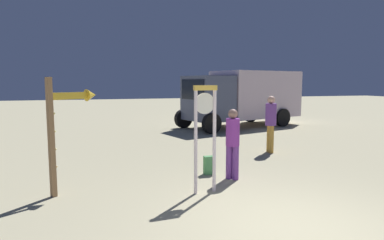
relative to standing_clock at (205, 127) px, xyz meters
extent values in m
plane|color=tan|center=(0.78, -2.01, -1.35)|extent=(80.00, 80.00, 0.00)
cylinder|color=white|center=(-0.20, -0.02, -0.31)|extent=(0.07, 0.07, 2.08)
cylinder|color=white|center=(0.20, 0.01, -0.31)|extent=(0.07, 0.07, 2.08)
cube|color=#F2C047|center=(0.00, -0.01, 0.78)|extent=(0.49, 0.12, 0.10)
cylinder|color=white|center=(0.00, 0.02, 0.47)|extent=(0.42, 0.07, 0.42)
cube|color=black|center=(0.00, 0.05, 0.47)|extent=(0.09, 0.02, 0.08)
cube|color=black|center=(0.00, 0.05, 0.47)|extent=(0.15, 0.02, 0.10)
cube|color=#98714A|center=(-2.93, 0.61, -0.18)|extent=(0.14, 0.14, 2.34)
cube|color=yellow|center=(-2.57, 0.84, 0.62)|extent=(0.67, 0.46, 0.14)
cone|color=yellow|center=(-2.17, 1.10, 0.62)|extent=(0.32, 0.33, 0.25)
sphere|color=#FFD987|center=(-2.86, 0.65, -0.77)|extent=(0.04, 0.04, 0.04)
sphere|color=#FDF195|center=(-2.86, 0.65, -0.42)|extent=(0.04, 0.04, 0.04)
sphere|color=#FFF18F|center=(-2.86, 0.65, -0.07)|extent=(0.04, 0.04, 0.04)
sphere|color=#FDEE86|center=(-2.86, 0.65, 0.28)|extent=(0.04, 0.04, 0.04)
sphere|color=#FDDA92|center=(-2.86, 0.65, 0.64)|extent=(0.04, 0.04, 0.04)
cylinder|color=#733A94|center=(0.96, 0.65, -0.96)|extent=(0.15, 0.15, 0.79)
cylinder|color=#733A94|center=(0.85, 0.75, -0.96)|extent=(0.15, 0.15, 0.79)
cylinder|color=purple|center=(0.91, 0.70, -0.25)|extent=(0.31, 0.31, 0.63)
sphere|color=#956D5D|center=(0.91, 0.70, 0.17)|extent=(0.22, 0.22, 0.22)
cube|color=#529E58|center=(0.54, 1.24, -1.13)|extent=(0.27, 0.16, 0.45)
cube|color=#4F8C5B|center=(0.54, 1.34, -1.20)|extent=(0.19, 0.04, 0.20)
cylinder|color=gold|center=(3.23, 3.00, -0.92)|extent=(0.16, 0.16, 0.87)
cylinder|color=gold|center=(3.26, 3.17, -0.92)|extent=(0.16, 0.16, 0.87)
cylinder|color=#74409B|center=(3.25, 3.08, -0.13)|extent=(0.35, 0.35, 0.69)
sphere|color=#E4AB8F|center=(3.25, 3.08, 0.33)|extent=(0.24, 0.24, 0.24)
cube|color=silver|center=(5.97, 9.38, 0.26)|extent=(4.84, 3.45, 2.33)
cube|color=#4A526C|center=(3.02, 8.49, 0.13)|extent=(2.25, 2.57, 2.07)
cube|color=black|center=(2.20, 8.25, 0.55)|extent=(0.56, 1.76, 0.91)
cylinder|color=black|center=(2.08, 9.42, -0.90)|extent=(0.93, 0.50, 0.90)
cylinder|color=black|center=(2.76, 7.20, -0.90)|extent=(0.93, 0.50, 0.90)
cylinder|color=black|center=(6.34, 10.71, -0.90)|extent=(0.93, 0.50, 0.90)
cylinder|color=black|center=(7.01, 8.48, -0.90)|extent=(0.93, 0.50, 0.90)
camera|label=1|loc=(-2.13, -6.26, 0.90)|focal=31.24mm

